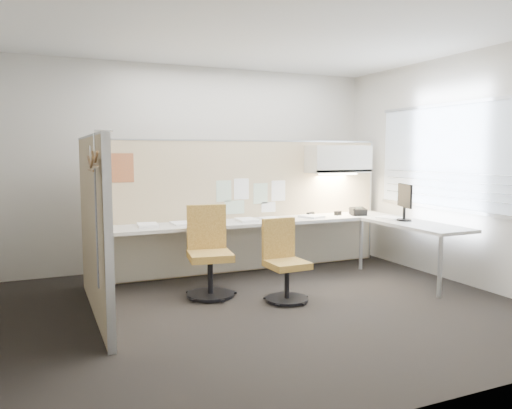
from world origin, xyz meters
name	(u,v)px	position (x,y,z in m)	size (l,w,h in m)	color
floor	(254,309)	(0.00, 0.00, -0.01)	(5.50, 4.50, 0.01)	black
ceiling	(254,28)	(0.00, 0.00, 2.80)	(5.50, 4.50, 0.01)	white
wall_back	(190,167)	(0.00, 2.25, 1.40)	(5.50, 0.02, 2.80)	beige
wall_front	(406,188)	(0.00, -2.25, 1.40)	(5.50, 0.02, 2.80)	beige
wall_right	(460,169)	(2.75, 0.00, 1.40)	(0.02, 4.50, 2.80)	beige
window_pane	(459,157)	(2.73, 0.00, 1.55)	(0.01, 2.80, 1.30)	#A3B1BD
partition_back	(244,207)	(0.55, 1.60, 0.88)	(4.10, 0.06, 1.75)	tan
partition_left	(94,227)	(-1.50, 0.50, 0.88)	(0.06, 2.20, 1.75)	tan
desk	(285,230)	(0.93, 1.13, 0.60)	(4.00, 2.07, 0.73)	beige
overhead_bin	(338,159)	(1.90, 1.39, 1.51)	(0.90, 0.36, 0.38)	beige
task_light_strip	(338,174)	(1.90, 1.39, 1.30)	(0.60, 0.06, 0.02)	#FFEABF
pinned_papers	(250,195)	(0.63, 1.57, 1.03)	(1.01, 0.00, 0.47)	#8CBF8C
poster	(122,168)	(-1.05, 1.57, 1.42)	(0.28, 0.00, 0.35)	orange
chair_left	(209,255)	(-0.26, 0.66, 0.47)	(0.53, 0.55, 1.00)	black
chair_right	(284,263)	(0.43, 0.16, 0.41)	(0.46, 0.46, 0.87)	black
monitor	(405,200)	(2.30, 0.45, 1.00)	(0.19, 0.43, 0.47)	black
phone	(358,212)	(2.09, 1.17, 0.78)	(0.25, 0.23, 0.12)	black
stapler	(310,214)	(1.46, 1.39, 0.76)	(0.14, 0.04, 0.05)	black
tape_dispenser	(338,213)	(1.84, 1.29, 0.76)	(0.10, 0.06, 0.06)	black
coat_hook	(94,175)	(-1.58, -0.47, 1.43)	(0.18, 0.41, 1.25)	silver
paper_stack_0	(148,225)	(-0.81, 1.29, 0.75)	(0.23, 0.30, 0.03)	white
paper_stack_1	(181,223)	(-0.40, 1.30, 0.74)	(0.23, 0.30, 0.02)	white
paper_stack_2	(247,220)	(0.43, 1.23, 0.75)	(0.23, 0.30, 0.04)	white
paper_stack_3	(271,218)	(0.81, 1.31, 0.74)	(0.23, 0.30, 0.02)	white
paper_stack_4	(311,216)	(1.39, 1.24, 0.74)	(0.23, 0.30, 0.03)	white
paper_stack_5	(389,218)	(2.29, 0.73, 0.74)	(0.23, 0.30, 0.02)	white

